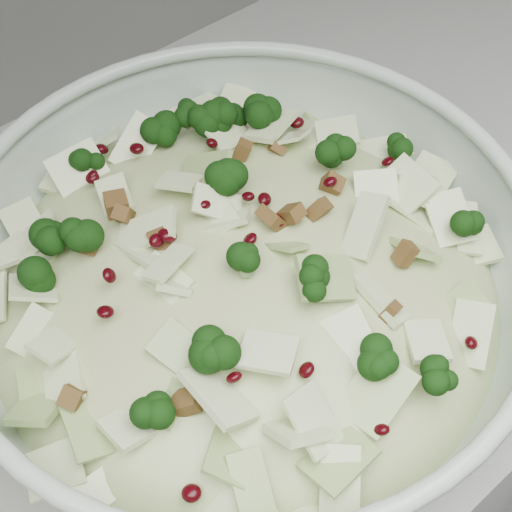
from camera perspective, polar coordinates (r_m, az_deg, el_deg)
The scene contains 3 objects.
counter at distance 1.20m, azimuth 13.69°, elevation -2.47°, with size 3.60×0.60×0.90m, color #ACACA7.
mixing_bowl at distance 0.51m, azimuth -0.90°, elevation -3.09°, with size 0.40×0.40×0.16m.
salad at distance 0.49m, azimuth -0.94°, elevation -1.42°, with size 0.49×0.49×0.16m.
Camera 1 is at (-0.64, 1.38, 1.41)m, focal length 50.00 mm.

